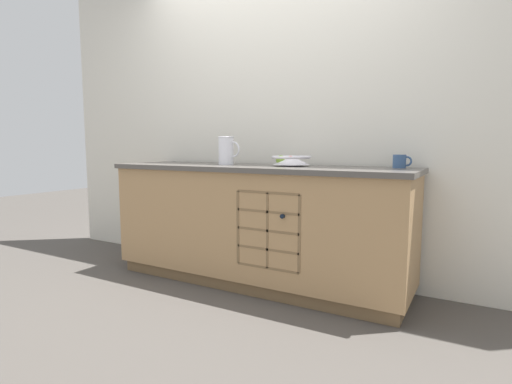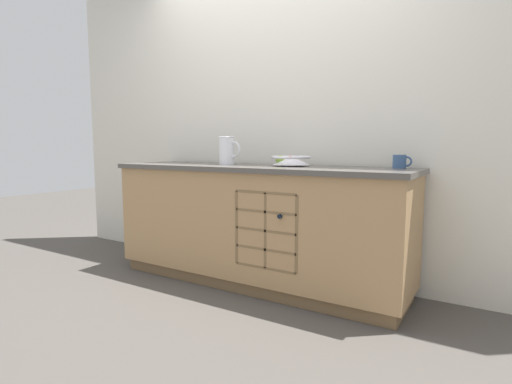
{
  "view_description": "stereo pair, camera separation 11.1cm",
  "coord_description": "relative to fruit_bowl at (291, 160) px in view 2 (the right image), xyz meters",
  "views": [
    {
      "loc": [
        1.44,
        -2.54,
        1.03
      ],
      "look_at": [
        0.0,
        0.0,
        0.69
      ],
      "focal_mm": 28.0,
      "sensor_mm": 36.0,
      "label": 1
    },
    {
      "loc": [
        1.53,
        -2.48,
        1.03
      ],
      "look_at": [
        0.0,
        0.0,
        0.69
      ],
      "focal_mm": 28.0,
      "sensor_mm": 36.0,
      "label": 2
    }
  ],
  "objects": [
    {
      "name": "kitchen_island",
      "position": [
        -0.24,
        -0.07,
        -0.48
      ],
      "size": [
        2.27,
        0.62,
        0.88
      ],
      "color": "brown",
      "rests_on": "ground_plane"
    },
    {
      "name": "ceramic_mug",
      "position": [
        0.73,
        0.12,
        -0.0
      ],
      "size": [
        0.12,
        0.08,
        0.09
      ],
      "color": "#385684",
      "rests_on": "kitchen_island"
    },
    {
      "name": "fruit_bowl",
      "position": [
        0.0,
        0.0,
        0.0
      ],
      "size": [
        0.28,
        0.28,
        0.08
      ],
      "color": "silver",
      "rests_on": "kitchen_island"
    },
    {
      "name": "back_wall",
      "position": [
        -0.25,
        0.29,
        0.35
      ],
      "size": [
        4.63,
        0.06,
        2.55
      ],
      "primitive_type": "cube",
      "color": "silver",
      "rests_on": "ground_plane"
    },
    {
      "name": "ground_plane",
      "position": [
        -0.25,
        -0.07,
        -0.93
      ],
      "size": [
        14.0,
        14.0,
        0.0
      ],
      "primitive_type": "plane",
      "color": "#4C4742"
    },
    {
      "name": "white_pitcher",
      "position": [
        -0.5,
        -0.07,
        0.07
      ],
      "size": [
        0.18,
        0.12,
        0.21
      ],
      "color": "white",
      "rests_on": "kitchen_island"
    }
  ]
}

